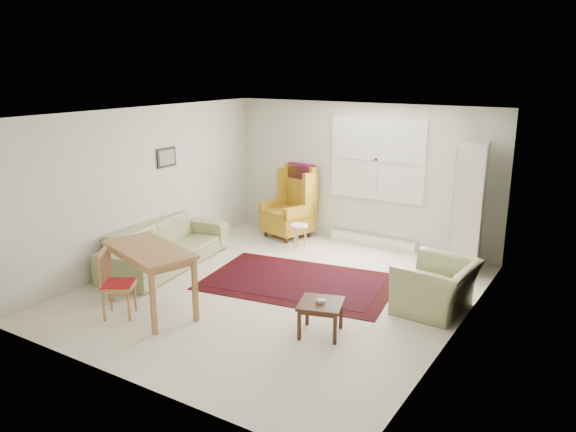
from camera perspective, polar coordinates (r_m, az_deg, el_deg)
The scene contains 10 objects.
room at distance 7.81m, azimuth -0.22°, elevation 1.30°, with size 5.04×5.54×2.51m.
rug at distance 8.37m, azimuth 1.13°, elevation -6.67°, with size 2.76×1.77×0.03m, color black, non-canonical shape.
sofa at distance 9.13m, azimuth -12.31°, elevation -2.06°, with size 2.39×0.93×0.96m, color #919664.
armchair at distance 7.57m, azimuth 14.89°, elevation -6.47°, with size 1.03×0.90×0.80m, color #919664.
wingback_chair at distance 10.38m, azimuth -0.07°, elevation 1.48°, with size 0.78×0.82×1.35m, color #B5851B, non-canonical shape.
coffee_table at distance 6.79m, azimuth 3.33°, elevation -10.31°, with size 0.50×0.50×0.41m, color #3A1D12, non-canonical shape.
stool at distance 9.88m, azimuth 1.14°, elevation -2.04°, with size 0.31×0.31×0.42m, color white, non-canonical shape.
cabinet at distance 9.05m, azimuth 17.94°, elevation 0.81°, with size 0.42×0.80×2.00m, color silver, non-canonical shape.
desk at distance 7.51m, azimuth -13.80°, elevation -6.31°, with size 1.37×0.69×0.87m, color #9F6D40, non-canonical shape.
desk_chair at distance 7.47m, azimuth -16.87°, elevation -6.57°, with size 0.39×0.39×0.88m, color #9F6D40, non-canonical shape.
Camera 1 is at (4.05, -6.21, 3.11)m, focal length 35.00 mm.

